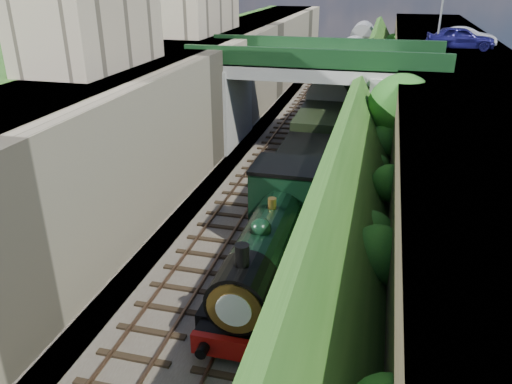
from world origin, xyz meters
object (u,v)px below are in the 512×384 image
object	(u,v)px
road_bridge	(323,93)
tree	(403,110)
car_silver	(466,37)
tender	(302,179)
lamppost	(444,1)
car_blue	(460,38)
locomotive	(271,243)

from	to	relation	value
road_bridge	tree	size ratio (longest dim) A/B	2.42
road_bridge	car_silver	xyz separation A→B (m)	(9.48, 8.65, 2.86)
tree	car_silver	bearing A→B (deg)	72.54
tree	tender	xyz separation A→B (m)	(-4.71, -3.61, -3.03)
tree	lamppost	distance (m)	13.08
lamppost	car_blue	world-z (taller)	lamppost
tree	car_silver	size ratio (longest dim) A/B	1.58
road_bridge	locomotive	world-z (taller)	road_bridge
car_silver	locomotive	bearing A→B (deg)	161.43
car_silver	tender	distance (m)	20.86
lamppost	car_silver	distance (m)	4.20
road_bridge	tree	xyz separation A→B (m)	(4.97, -5.68, 0.57)
tender	lamppost	bearing A→B (deg)	65.64
tree	locomotive	xyz separation A→B (m)	(-4.71, -10.97, -2.75)
tender	car_silver	bearing A→B (deg)	62.79
car_silver	road_bridge	bearing A→B (deg)	133.85
locomotive	tender	bearing A→B (deg)	90.00
locomotive	tender	size ratio (longest dim) A/B	1.70
road_bridge	tender	xyz separation A→B (m)	(0.26, -9.28, -2.46)
tree	car_silver	world-z (taller)	car_silver
road_bridge	locomotive	bearing A→B (deg)	-89.12
car_silver	tender	size ratio (longest dim) A/B	0.70
lamppost	tender	world-z (taller)	lamppost
tender	tree	bearing A→B (deg)	37.41
road_bridge	tender	bearing A→B (deg)	-88.42
tree	car_blue	xyz separation A→B (m)	(3.85, 12.44, 2.40)
car_silver	tree	bearing A→B (deg)	164.00
lamppost	locomotive	bearing A→B (deg)	-107.07
locomotive	lamppost	bearing A→B (deg)	72.93
road_bridge	car_silver	distance (m)	13.15
car_silver	car_blue	bearing A→B (deg)	162.27
tree	road_bridge	bearing A→B (deg)	131.20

